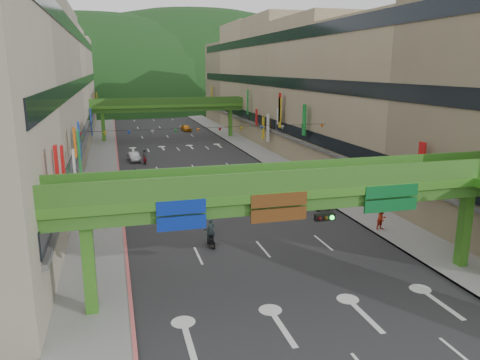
# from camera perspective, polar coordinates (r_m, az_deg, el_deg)

# --- Properties ---
(ground) EXTENTS (320.00, 320.00, 0.00)m
(ground) POSITION_cam_1_polar(r_m,az_deg,el_deg) (22.62, 12.81, -19.27)
(ground) COLOR black
(ground) RESTS_ON ground
(road_slab) EXTENTS (18.00, 140.00, 0.02)m
(road_slab) POSITION_cam_1_polar(r_m,az_deg,el_deg) (68.35, -7.08, 3.21)
(road_slab) COLOR #28282B
(road_slab) RESTS_ON ground
(sidewalk_left) EXTENTS (4.00, 140.00, 0.15)m
(sidewalk_left) POSITION_cam_1_polar(r_m,az_deg,el_deg) (67.70, -16.34, 2.72)
(sidewalk_left) COLOR gray
(sidewalk_left) RESTS_ON ground
(sidewalk_right) EXTENTS (4.00, 140.00, 0.15)m
(sidewalk_right) POSITION_cam_1_polar(r_m,az_deg,el_deg) (70.70, 1.79, 3.70)
(sidewalk_right) COLOR gray
(sidewalk_right) RESTS_ON ground
(curb_left) EXTENTS (0.20, 140.00, 0.18)m
(curb_left) POSITION_cam_1_polar(r_m,az_deg,el_deg) (67.68, -14.74, 2.83)
(curb_left) COLOR #CC5959
(curb_left) RESTS_ON ground
(curb_right) EXTENTS (0.20, 140.00, 0.18)m
(curb_right) POSITION_cam_1_polar(r_m,az_deg,el_deg) (70.18, 0.30, 3.65)
(curb_right) COLOR gray
(curb_right) RESTS_ON ground
(building_row_left) EXTENTS (12.80, 95.00, 19.00)m
(building_row_left) POSITION_cam_1_polar(r_m,az_deg,el_deg) (67.33, -23.74, 10.14)
(building_row_left) COLOR #9E937F
(building_row_left) RESTS_ON ground
(building_row_right) EXTENTS (12.80, 95.00, 19.00)m
(building_row_right) POSITION_cam_1_polar(r_m,az_deg,el_deg) (72.44, 7.97, 11.29)
(building_row_right) COLOR gray
(building_row_right) RESTS_ON ground
(overpass_near) EXTENTS (28.00, 12.27, 7.10)m
(overpass_near) POSITION_cam_1_polar(r_m,az_deg,el_deg) (25.27, 9.62, -2.57)
(overpass_near) COLOR #4C9E2D
(overpass_near) RESTS_ON ground
(overpass_far) EXTENTS (28.00, 2.20, 7.10)m
(overpass_far) POSITION_cam_1_polar(r_m,az_deg,el_deg) (82.42, -8.73, 8.69)
(overpass_far) COLOR #4C9E2D
(overpass_far) RESTS_ON ground
(hill_left) EXTENTS (168.00, 140.00, 112.00)m
(hill_left) POSITION_cam_1_polar(r_m,az_deg,el_deg) (177.11, -17.23, 9.00)
(hill_left) COLOR #1C4419
(hill_left) RESTS_ON ground
(hill_right) EXTENTS (208.00, 176.00, 128.00)m
(hill_right) POSITION_cam_1_polar(r_m,az_deg,el_deg) (199.97, -5.38, 9.99)
(hill_right) COLOR #1C4419
(hill_right) RESTS_ON ground
(bunting_string) EXTENTS (26.00, 0.36, 0.47)m
(bunting_string) POSITION_cam_1_polar(r_m,az_deg,el_deg) (47.95, -3.80, 6.10)
(bunting_string) COLOR black
(bunting_string) RESTS_ON ground
(scooter_rider_near) EXTENTS (0.72, 1.59, 2.00)m
(scooter_rider_near) POSITION_cam_1_polar(r_m,az_deg,el_deg) (32.68, -3.56, -6.55)
(scooter_rider_near) COLOR black
(scooter_rider_near) RESTS_ON ground
(scooter_rider_mid) EXTENTS (0.98, 1.57, 2.08)m
(scooter_rider_mid) POSITION_cam_1_polar(r_m,az_deg,el_deg) (42.72, -4.09, -1.50)
(scooter_rider_mid) COLOR black
(scooter_rider_mid) RESTS_ON ground
(scooter_rider_left) EXTENTS (1.04, 1.60, 2.04)m
(scooter_rider_left) POSITION_cam_1_polar(r_m,az_deg,el_deg) (49.80, -12.63, 0.30)
(scooter_rider_left) COLOR gray
(scooter_rider_left) RESTS_ON ground
(scooter_rider_far) EXTENTS (0.82, 1.60, 1.97)m
(scooter_rider_far) POSITION_cam_1_polar(r_m,az_deg,el_deg) (61.56, -11.55, 2.83)
(scooter_rider_far) COLOR maroon
(scooter_rider_far) RESTS_ON ground
(parked_scooter_row) EXTENTS (1.60, 9.42, 1.08)m
(parked_scooter_row) POSITION_cam_1_polar(r_m,az_deg,el_deg) (45.14, 7.76, -1.50)
(parked_scooter_row) COLOR black
(parked_scooter_row) RESTS_ON ground
(car_silver) EXTENTS (1.71, 3.82, 1.22)m
(car_silver) POSITION_cam_1_polar(r_m,az_deg,el_deg) (63.79, -12.82, 2.78)
(car_silver) COLOR #B1AFB7
(car_silver) RESTS_ON ground
(car_yellow) EXTENTS (1.94, 3.81, 1.24)m
(car_yellow) POSITION_cam_1_polar(r_m,az_deg,el_deg) (92.73, -6.60, 6.31)
(car_yellow) COLOR orange
(car_yellow) RESTS_ON ground
(pedestrian_red) EXTENTS (0.94, 0.81, 1.68)m
(pedestrian_red) POSITION_cam_1_polar(r_m,az_deg,el_deg) (37.13, 16.88, -4.78)
(pedestrian_red) COLOR red
(pedestrian_red) RESTS_ON ground
(pedestrian_dark) EXTENTS (1.01, 0.43, 1.72)m
(pedestrian_dark) POSITION_cam_1_polar(r_m,az_deg,el_deg) (49.22, 8.74, 0.13)
(pedestrian_dark) COLOR black
(pedestrian_dark) RESTS_ON ground
(pedestrian_blue) EXTENTS (0.86, 0.63, 1.69)m
(pedestrian_blue) POSITION_cam_1_polar(r_m,az_deg,el_deg) (51.04, 10.25, 0.53)
(pedestrian_blue) COLOR #334C5F
(pedestrian_blue) RESTS_ON ground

